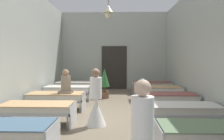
{
  "coord_description": "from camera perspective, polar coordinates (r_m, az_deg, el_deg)",
  "views": [
    {
      "loc": [
        0.23,
        -6.26,
        1.75
      ],
      "look_at": [
        0.0,
        1.54,
        1.3
      ],
      "focal_mm": 34.41,
      "sensor_mm": 36.0,
      "label": 1
    }
  ],
  "objects": [
    {
      "name": "bed_left_row_1",
      "position": [
        4.47,
        -27.26,
        -14.13
      ],
      "size": [
        1.9,
        0.84,
        0.57
      ],
      "color": "#B7BCC1",
      "rests_on": "ground"
    },
    {
      "name": "bed_right_row_1",
      "position": [
        4.27,
        25.02,
        -14.87
      ],
      "size": [
        1.9,
        0.84,
        0.57
      ],
      "color": "#B7BCC1",
      "rests_on": "ground"
    },
    {
      "name": "potted_plant",
      "position": [
        9.28,
        -2.03,
        -3.01
      ],
      "size": [
        0.45,
        0.45,
        1.3
      ],
      "color": "brown",
      "rests_on": "ground"
    },
    {
      "name": "room_shell",
      "position": [
        7.55,
        -0.06,
        6.25
      ],
      "size": [
        6.23,
        11.73,
        4.28
      ],
      "color": "#B2B7AD",
      "rests_on": "ground"
    },
    {
      "name": "patient_seated_primary",
      "position": [
        7.31,
        -12.17,
        -3.72
      ],
      "size": [
        0.44,
        0.44,
        0.8
      ],
      "color": "gray",
      "rests_on": "bed_left_row_3"
    },
    {
      "name": "bed_left_row_4",
      "position": [
        9.13,
        -11.66,
        -5.05
      ],
      "size": [
        1.9,
        0.84,
        0.57
      ],
      "color": "#B7BCC1",
      "rests_on": "ground"
    },
    {
      "name": "bed_left_row_5",
      "position": [
        10.76,
        -9.58,
        -3.78
      ],
      "size": [
        1.9,
        0.84,
        0.57
      ],
      "color": "#B7BCC1",
      "rests_on": "ground"
    },
    {
      "name": "bed_right_row_4",
      "position": [
        9.04,
        12.16,
        -5.15
      ],
      "size": [
        1.9,
        0.84,
        0.57
      ],
      "color": "#B7BCC1",
      "rests_on": "ground"
    },
    {
      "name": "nurse_mid_aisle",
      "position": [
        5.6,
        -4.28,
        -9.3
      ],
      "size": [
        0.52,
        0.52,
        1.49
      ],
      "rotation": [
        0.0,
        0.0,
        1.2
      ],
      "color": "white",
      "rests_on": "ground"
    },
    {
      "name": "ground_plane",
      "position": [
        6.51,
        -0.41,
        -12.76
      ],
      "size": [
        6.43,
        12.13,
        0.1
      ],
      "primitive_type": "cube",
      "color": "#7A6B56"
    },
    {
      "name": "bed_right_row_5",
      "position": [
        10.68,
        10.51,
        -3.84
      ],
      "size": [
        1.9,
        0.84,
        0.57
      ],
      "color": "#B7BCC1",
      "rests_on": "ground"
    },
    {
      "name": "bed_right_row_2",
      "position": [
        5.8,
        18.31,
        -9.93
      ],
      "size": [
        1.9,
        0.84,
        0.57
      ],
      "color": "#B7BCC1",
      "rests_on": "ground"
    },
    {
      "name": "bed_left_row_2",
      "position": [
        5.95,
        -19.27,
        -9.63
      ],
      "size": [
        1.9,
        0.84,
        0.57
      ],
      "color": "#B7BCC1",
      "rests_on": "ground"
    },
    {
      "name": "bed_left_row_3",
      "position": [
        7.52,
        -14.64,
        -6.87
      ],
      "size": [
        1.9,
        0.84,
        0.57
      ],
      "color": "#B7BCC1",
      "rests_on": "ground"
    },
    {
      "name": "bed_right_row_3",
      "position": [
        7.4,
        14.55,
        -7.03
      ],
      "size": [
        1.9,
        0.84,
        0.57
      ],
      "color": "#B7BCC1",
      "rests_on": "ground"
    }
  ]
}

